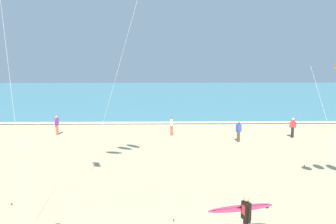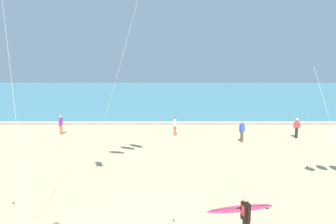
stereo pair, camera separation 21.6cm
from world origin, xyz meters
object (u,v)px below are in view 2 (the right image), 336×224
(surfer_trailing, at_px, (242,213))
(bystander_purple_top, at_px, (59,125))
(bystander_blue_top, at_px, (240,131))
(bystander_red_top, at_px, (295,128))
(bystander_white_top, at_px, (173,126))

(surfer_trailing, xyz_separation_m, bystander_purple_top, (-11.39, 17.30, -0.23))
(surfer_trailing, relative_size, bystander_blue_top, 1.57)
(bystander_red_top, distance_m, bystander_white_top, 9.64)
(bystander_purple_top, height_order, bystander_white_top, same)
(bystander_purple_top, bearing_deg, bystander_red_top, -4.15)
(bystander_red_top, height_order, bystander_blue_top, same)
(surfer_trailing, distance_m, bystander_blue_top, 14.89)
(surfer_trailing, bearing_deg, bystander_blue_top, 78.25)
(surfer_trailing, distance_m, bystander_purple_top, 20.72)
(bystander_purple_top, bearing_deg, bystander_white_top, -2.59)
(bystander_white_top, bearing_deg, bystander_purple_top, 177.41)
(surfer_trailing, distance_m, bystander_red_top, 17.66)
(surfer_trailing, height_order, bystander_purple_top, surfer_trailing)
(surfer_trailing, relative_size, bystander_white_top, 1.57)
(bystander_red_top, bearing_deg, bystander_white_top, 174.32)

